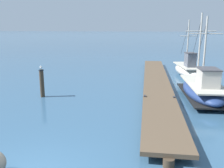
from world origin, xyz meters
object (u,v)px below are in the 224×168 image
Objects in this scene: fishing_boat_1 at (187,69)px; mooring_piling at (42,83)px; perched_seagull at (41,67)px; fishing_boat_0 at (203,89)px.

fishing_boat_1 is 2.99× the size of mooring_piling.
perched_seagull reaches higher than mooring_piling.
fishing_boat_1 is 13.63× the size of perched_seagull.
perched_seagull is at bearing -141.71° from fishing_boat_1.
fishing_boat_1 is (0.22, 7.12, 0.01)m from fishing_boat_0.
fishing_boat_1 is at bearing 38.31° from mooring_piling.
fishing_boat_1 is at bearing 38.29° from perched_seagull.
fishing_boat_1 is 12.72m from perched_seagull.
fishing_boat_0 reaches higher than mooring_piling.
fishing_boat_1 reaches higher than mooring_piling.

